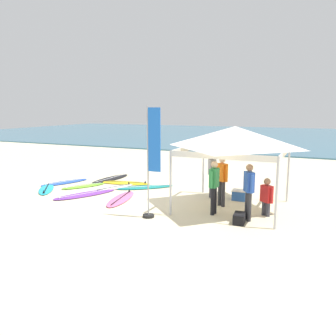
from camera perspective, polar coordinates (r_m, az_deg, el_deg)
The scene contains 20 objects.
ground_plane at distance 12.75m, azimuth -2.98°, elevation -5.33°, with size 80.00×80.00×0.00m, color beige.
sea at distance 43.20m, azimuth 16.81°, elevation 5.06°, with size 80.00×36.00×0.10m, color #386B84.
canopy_tent at distance 11.57m, azimuth 10.91°, elevation 4.99°, with size 3.30×3.30×2.75m.
surfboard_pink at distance 12.95m, azimuth -7.74°, elevation -5.00°, with size 1.12×2.44×0.19m.
surfboard_purple at distance 13.84m, azimuth -13.47°, elevation -4.22°, with size 1.73×2.62×0.19m.
surfboard_lime at distance 15.30m, azimuth -13.74°, elevation -2.89°, with size 1.40×1.93×0.19m.
surfboard_blue at distance 16.28m, azimuth -16.64°, elevation -2.26°, with size 1.39×2.28×0.19m.
surfboard_teal at distance 14.69m, azimuth -3.72°, elevation -3.15°, with size 2.27×2.06×0.19m.
surfboard_white at distance 14.72m, azimuth -8.90°, elevation -3.22°, with size 1.23×2.00×0.19m.
surfboard_black at distance 16.61m, azimuth -9.40°, elevation -1.74°, with size 0.90×2.56×0.19m.
surfboard_yellow at distance 15.63m, azimuth -7.20°, elevation -2.41°, with size 2.49×1.10×0.19m.
surfboard_cyan at distance 15.18m, azimuth -19.38°, elevation -3.27°, with size 1.67×1.97×0.19m.
person_green at distance 10.97m, azimuth 7.58°, elevation -2.59°, with size 0.24×0.55×1.71m.
person_orange at distance 11.93m, azimuth 8.83°, elevation -1.61°, with size 0.47×0.38×1.71m.
person_blue at distance 10.56m, azimuth 13.14°, elevation -3.25°, with size 0.38×0.48×1.71m.
person_grey at distance 12.92m, azimuth 7.24°, elevation -0.69°, with size 0.38×0.48×1.71m.
person_red at distance 11.21m, azimuth 15.89°, elevation -4.35°, with size 0.45×0.40×1.20m.
banner_flag at distance 10.42m, azimuth -2.76°, elevation 0.12°, with size 0.60×0.36×3.40m.
gear_bag_near_tent at distance 10.48m, azimuth 11.65°, elevation -8.10°, with size 0.60×0.32×0.28m, color black.
cooler_box at distance 12.96m, azimuth 11.62°, elevation -4.36°, with size 0.50×0.36×0.39m.
Camera 1 is at (5.67, -10.92, 3.33)m, focal length 37.09 mm.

